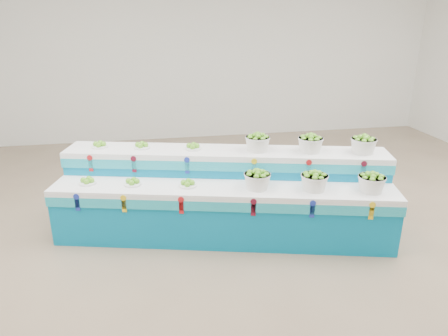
{
  "coord_description": "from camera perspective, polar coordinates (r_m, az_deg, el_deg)",
  "views": [
    {
      "loc": [
        -1.47,
        -4.17,
        2.63
      ],
      "look_at": [
        -0.59,
        0.51,
        0.87
      ],
      "focal_mm": 33.14,
      "sensor_mm": 36.0,
      "label": 1
    }
  ],
  "objects": [
    {
      "name": "plate_upper_left",
      "position": [
        5.6,
        -16.79,
        3.16
      ],
      "size": [
        0.25,
        0.25,
        0.09
      ],
      "primitive_type": "cylinder",
      "rotation": [
        0.0,
        0.0,
        -0.25
      ],
      "color": "white",
      "rests_on": "display_stand"
    },
    {
      "name": "basket_lower_left",
      "position": [
        4.85,
        4.62,
        -1.56
      ],
      "size": [
        0.38,
        0.38,
        0.23
      ],
      "primitive_type": null,
      "rotation": [
        0.0,
        0.0,
        -0.25
      ],
      "color": "silver",
      "rests_on": "display_stand"
    },
    {
      "name": "plate_upper_right",
      "position": [
        5.3,
        -4.31,
        3.04
      ],
      "size": [
        0.25,
        0.25,
        0.09
      ],
      "primitive_type": "cylinder",
      "rotation": [
        0.0,
        0.0,
        -0.25
      ],
      "color": "white",
      "rests_on": "display_stand"
    },
    {
      "name": "back_wall",
      "position": [
        9.31,
        -1.59,
        16.4
      ],
      "size": [
        10.0,
        0.0,
        10.0
      ],
      "primitive_type": "plane",
      "rotation": [
        1.57,
        0.0,
        0.0
      ],
      "color": "silver",
      "rests_on": "ground"
    },
    {
      "name": "basket_upper_left",
      "position": [
        5.23,
        4.65,
        3.57
      ],
      "size": [
        0.38,
        0.38,
        0.23
      ],
      "primitive_type": null,
      "rotation": [
        0.0,
        0.0,
        -0.25
      ],
      "color": "silver",
      "rests_on": "display_stand"
    },
    {
      "name": "plate_lower_right",
      "position": [
        4.93,
        -5.03,
        -2.06
      ],
      "size": [
        0.25,
        0.25,
        0.09
      ],
      "primitive_type": "cylinder",
      "rotation": [
        0.0,
        0.0,
        -0.25
      ],
      "color": "white",
      "rests_on": "display_stand"
    },
    {
      "name": "plate_lower_mid",
      "position": [
        5.07,
        -12.51,
        -1.83
      ],
      "size": [
        0.25,
        0.25,
        0.09
      ],
      "primitive_type": "cylinder",
      "rotation": [
        0.0,
        0.0,
        -0.25
      ],
      "color": "white",
      "rests_on": "display_stand"
    },
    {
      "name": "plate_lower_left",
      "position": [
        5.25,
        -18.33,
        -1.63
      ],
      "size": [
        0.25,
        0.25,
        0.09
      ],
      "primitive_type": "cylinder",
      "rotation": [
        0.0,
        0.0,
        -0.25
      ],
      "color": "white",
      "rests_on": "display_stand"
    },
    {
      "name": "plate_upper_mid",
      "position": [
        5.43,
        -11.3,
        3.13
      ],
      "size": [
        0.25,
        0.25,
        0.09
      ],
      "primitive_type": "cylinder",
      "rotation": [
        0.0,
        0.0,
        -0.25
      ],
      "color": "white",
      "rests_on": "display_stand"
    },
    {
      "name": "ground",
      "position": [
        5.15,
        7.64,
        -10.67
      ],
      "size": [
        10.0,
        10.0,
        0.0
      ],
      "primitive_type": "plane",
      "color": "#77624C",
      "rests_on": "ground"
    },
    {
      "name": "basket_lower_right",
      "position": [
        5.05,
        19.68,
        -1.84
      ],
      "size": [
        0.38,
        0.38,
        0.23
      ],
      "primitive_type": null,
      "rotation": [
        0.0,
        0.0,
        -0.25
      ],
      "color": "silver",
      "rests_on": "display_stand"
    },
    {
      "name": "display_stand",
      "position": [
        5.22,
        0.0,
        -3.71
      ],
      "size": [
        4.27,
        2.06,
        1.02
      ],
      "primitive_type": null,
      "rotation": [
        0.0,
        0.0,
        -0.25
      ],
      "color": "#0479AB",
      "rests_on": "ground"
    },
    {
      "name": "basket_upper_mid",
      "position": [
        5.28,
        11.83,
        3.37
      ],
      "size": [
        0.38,
        0.38,
        0.23
      ],
      "primitive_type": null,
      "rotation": [
        0.0,
        0.0,
        -0.25
      ],
      "color": "silver",
      "rests_on": "display_stand"
    },
    {
      "name": "basket_upper_right",
      "position": [
        5.42,
        18.68,
        3.13
      ],
      "size": [
        0.38,
        0.38,
        0.23
      ],
      "primitive_type": null,
      "rotation": [
        0.0,
        0.0,
        -0.25
      ],
      "color": "silver",
      "rests_on": "display_stand"
    },
    {
      "name": "basket_lower_mid",
      "position": [
        4.9,
        12.35,
        -1.72
      ],
      "size": [
        0.38,
        0.38,
        0.23
      ],
      "primitive_type": null,
      "rotation": [
        0.0,
        0.0,
        -0.25
      ],
      "color": "silver",
      "rests_on": "display_stand"
    }
  ]
}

